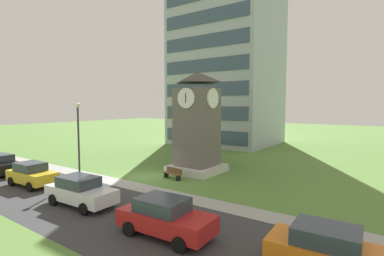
{
  "coord_description": "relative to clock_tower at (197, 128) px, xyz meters",
  "views": [
    {
      "loc": [
        16.62,
        -16.86,
        5.8
      ],
      "look_at": [
        1.24,
        4.92,
        3.74
      ],
      "focal_mm": 27.12,
      "sensor_mm": 36.0,
      "label": 1
    }
  ],
  "objects": [
    {
      "name": "ground_plane",
      "position": [
        -2.48,
        -3.92,
        -3.83
      ],
      "size": [
        160.0,
        160.0,
        0.0
      ],
      "primitive_type": "plane",
      "color": "#567F38"
    },
    {
      "name": "street_asphalt",
      "position": [
        -2.48,
        -10.8,
        -3.82
      ],
      "size": [
        120.0,
        7.2,
        0.01
      ],
      "primitive_type": "cube",
      "color": "#38383A",
      "rests_on": "ground"
    },
    {
      "name": "kerb_strip",
      "position": [
        -2.48,
        -6.4,
        -3.83
      ],
      "size": [
        120.0,
        1.6,
        0.01
      ],
      "primitive_type": "cube",
      "color": "#9E9E99",
      "rests_on": "ground"
    },
    {
      "name": "office_building",
      "position": [
        -7.35,
        18.92,
        10.57
      ],
      "size": [
        14.15,
        12.87,
        28.8
      ],
      "color": "#9EA8B2",
      "rests_on": "ground"
    },
    {
      "name": "clock_tower",
      "position": [
        0.0,
        0.0,
        0.0
      ],
      "size": [
        4.13,
        4.13,
        8.7
      ],
      "color": "#605B56",
      "rests_on": "ground"
    },
    {
      "name": "park_bench",
      "position": [
        -0.15,
        -3.18,
        -3.37
      ],
      "size": [
        1.85,
        0.76,
        0.88
      ],
      "color": "brown",
      "rests_on": "ground"
    },
    {
      "name": "street_lamp",
      "position": [
        -5.87,
        -7.66,
        -0.11
      ],
      "size": [
        0.36,
        0.36,
        6.02
      ],
      "color": "#333338",
      "rests_on": "ground"
    },
    {
      "name": "tree_near_tower",
      "position": [
        -1.89,
        3.51,
        0.4
      ],
      "size": [
        4.07,
        4.07,
        6.27
      ],
      "color": "#513823",
      "rests_on": "ground"
    },
    {
      "name": "parked_car_black",
      "position": [
        -13.02,
        -10.43,
        -2.97
      ],
      "size": [
        4.24,
        2.2,
        1.69
      ],
      "color": "black",
      "rests_on": "ground"
    },
    {
      "name": "parked_car_yellow",
      "position": [
        -7.25,
        -10.61,
        -2.97
      ],
      "size": [
        4.09,
        2.07,
        1.69
      ],
      "color": "gold",
      "rests_on": "ground"
    },
    {
      "name": "parked_car_white",
      "position": [
        -0.68,
        -11.04,
        -2.97
      ],
      "size": [
        4.61,
        2.12,
        1.69
      ],
      "color": "silver",
      "rests_on": "ground"
    },
    {
      "name": "parked_car_red",
      "position": [
        5.91,
        -11.19,
        -2.97
      ],
      "size": [
        4.48,
        2.2,
        1.69
      ],
      "color": "red",
      "rests_on": "ground"
    },
    {
      "name": "parked_car_orange",
      "position": [
        12.53,
        -10.29,
        -2.97
      ],
      "size": [
        4.36,
        2.15,
        1.69
      ],
      "color": "orange",
      "rests_on": "ground"
    }
  ]
}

